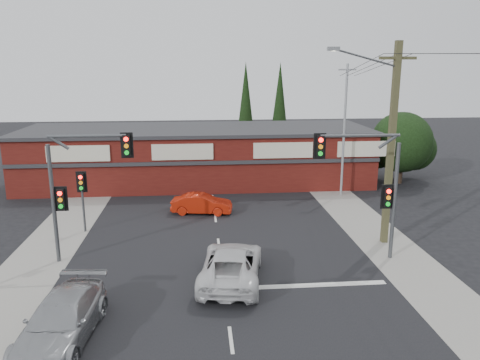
{
  "coord_description": "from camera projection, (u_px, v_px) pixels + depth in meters",
  "views": [
    {
      "loc": [
        -0.96,
        -18.9,
        8.83
      ],
      "look_at": [
        1.05,
        3.0,
        3.46
      ],
      "focal_mm": 35.0,
      "sensor_mm": 36.0,
      "label": 1
    }
  ],
  "objects": [
    {
      "name": "silver_suv",
      "position": [
        62.0,
        320.0,
        15.34
      ],
      "size": [
        2.5,
        5.16,
        1.45
      ],
      "primitive_type": "imported",
      "rotation": [
        0.0,
        0.0,
        -0.1
      ],
      "color": "#9EA0A3",
      "rests_on": "ground"
    },
    {
      "name": "traffic_mast_right",
      "position": [
        372.0,
        177.0,
        21.11
      ],
      "size": [
        3.96,
        0.27,
        5.97
      ],
      "color": "#47494C",
      "rests_on": "ground"
    },
    {
      "name": "traffic_mast_left",
      "position": [
        76.0,
        179.0,
        20.9
      ],
      "size": [
        3.77,
        0.27,
        5.97
      ],
      "color": "#47494C",
      "rests_on": "ground"
    },
    {
      "name": "verge_left",
      "position": [
        56.0,
        239.0,
        24.55
      ],
      "size": [
        3.0,
        70.0,
        0.02
      ],
      "primitive_type": "cube",
      "color": "gray",
      "rests_on": "ground"
    },
    {
      "name": "utility_pole",
      "position": [
        389.0,
        138.0,
        22.82
      ],
      "size": [
        4.38,
        0.59,
        10.0
      ],
      "color": "#4D4A2B",
      "rests_on": "ground"
    },
    {
      "name": "conifer_near",
      "position": [
        246.0,
        104.0,
        42.69
      ],
      "size": [
        1.8,
        1.8,
        9.25
      ],
      "color": "#2D2116",
      "rests_on": "ground"
    },
    {
      "name": "conifer_far",
      "position": [
        280.0,
        102.0,
        44.94
      ],
      "size": [
        1.8,
        1.8,
        9.25
      ],
      "color": "#2D2116",
      "rests_on": "ground"
    },
    {
      "name": "tree_cluster",
      "position": [
        401.0,
        145.0,
        36.02
      ],
      "size": [
        5.9,
        5.1,
        5.5
      ],
      "color": "#2D2116",
      "rests_on": "ground"
    },
    {
      "name": "power_lines",
      "position": [
        461.0,
        60.0,
        16.68
      ],
      "size": [
        2.01,
        29.0,
        1.22
      ],
      "color": "black",
      "rests_on": "ground"
    },
    {
      "name": "road_strip",
      "position": [
        217.0,
        234.0,
        25.3
      ],
      "size": [
        14.0,
        70.0,
        0.01
      ],
      "primitive_type": "cube",
      "color": "black",
      "rests_on": "ground"
    },
    {
      "name": "lane_dashes",
      "position": [
        217.0,
        230.0,
        25.84
      ],
      "size": [
        0.12,
        48.73,
        0.01
      ],
      "color": "silver",
      "rests_on": "ground"
    },
    {
      "name": "pedestal_signal",
      "position": [
        82.0,
        189.0,
        25.07
      ],
      "size": [
        0.55,
        0.27,
        3.38
      ],
      "color": "#47494C",
      "rests_on": "ground"
    },
    {
      "name": "steel_pole",
      "position": [
        344.0,
        129.0,
        31.76
      ],
      "size": [
        1.2,
        0.16,
        9.0
      ],
      "color": "gray",
      "rests_on": "ground"
    },
    {
      "name": "stop_line",
      "position": [
        309.0,
        285.0,
        19.32
      ],
      "size": [
        6.5,
        0.35,
        0.01
      ],
      "primitive_type": "cube",
      "color": "silver",
      "rests_on": "ground"
    },
    {
      "name": "red_sedan",
      "position": [
        202.0,
        204.0,
        28.7
      ],
      "size": [
        3.84,
        1.84,
        1.22
      ],
      "primitive_type": "imported",
      "rotation": [
        0.0,
        0.0,
        1.42
      ],
      "color": "#B71F0B",
      "rests_on": "ground"
    },
    {
      "name": "ground",
      "position": [
        222.0,
        273.0,
        20.47
      ],
      "size": [
        120.0,
        120.0,
        0.0
      ],
      "primitive_type": "plane",
      "color": "black",
      "rests_on": "ground"
    },
    {
      "name": "shop_building",
      "position": [
        197.0,
        155.0,
        36.3
      ],
      "size": [
        27.3,
        8.4,
        4.22
      ],
      "color": "#4A120E",
      "rests_on": "ground"
    },
    {
      "name": "verge_right",
      "position": [
        370.0,
        229.0,
        26.05
      ],
      "size": [
        3.0,
        70.0,
        0.02
      ],
      "primitive_type": "cube",
      "color": "gray",
      "rests_on": "ground"
    },
    {
      "name": "white_suv",
      "position": [
        231.0,
        264.0,
        19.62
      ],
      "size": [
        3.22,
        5.55,
        1.45
      ],
      "primitive_type": "imported",
      "rotation": [
        0.0,
        0.0,
        2.98
      ],
      "color": "silver",
      "rests_on": "ground"
    }
  ]
}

